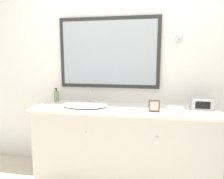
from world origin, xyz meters
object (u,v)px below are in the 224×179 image
sink_basin (85,105)px  appliance_box (201,104)px  picture_frame (154,106)px  soap_bottle (57,96)px

sink_basin → appliance_box: bearing=4.5°
appliance_box → picture_frame: 0.55m
sink_basin → soap_bottle: 0.49m
sink_basin → soap_bottle: bearing=154.6°
sink_basin → picture_frame: (0.77, -0.11, 0.04)m
appliance_box → soap_bottle: bearing=176.3°
sink_basin → picture_frame: bearing=-8.1°
appliance_box → picture_frame: bearing=-157.4°
sink_basin → picture_frame: size_ratio=4.16×
sink_basin → appliance_box: (1.27, 0.10, 0.04)m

